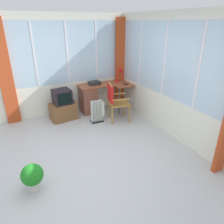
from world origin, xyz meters
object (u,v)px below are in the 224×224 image
desk (91,98)px  tv_on_stand (63,106)px  tv_remote (125,84)px  wooden_armchair (114,98)px  desk_lamp (120,73)px  potted_plant (32,176)px  paper_tray (94,83)px  space_heater (98,111)px

desk → tv_on_stand: (-0.81, -0.13, -0.06)m
tv_remote → wooden_armchair: wooden_armchair is taller
wooden_armchair → tv_on_stand: (-1.13, 0.66, -0.26)m
desk_lamp → tv_remote: size_ratio=2.62×
desk → potted_plant: desk is taller
desk_lamp → tv_on_stand: desk_lamp is taller
desk_lamp → paper_tray: bearing=174.9°
desk → tv_remote: 1.02m
tv_on_stand → wooden_armchair: bearing=-30.2°
space_heater → potted_plant: space_heater is taller
space_heater → potted_plant: (-1.76, -1.71, -0.04)m
desk_lamp → potted_plant: (-2.74, -2.37, -0.77)m
desk → potted_plant: bearing=-127.8°
potted_plant → tv_remote: bearing=36.9°
desk_lamp → wooden_armchair: 1.06m
wooden_armchair → tv_on_stand: bearing=149.8°
tv_remote → space_heater: (-0.98, -0.35, -0.48)m
paper_tray → tv_remote: bearing=-26.6°
paper_tray → potted_plant: bearing=-129.1°
paper_tray → wooden_armchair: (0.17, -0.85, -0.19)m
space_heater → potted_plant: 2.45m
desk → wooden_armchair: size_ratio=1.44×
desk → tv_remote: (0.90, -0.32, 0.36)m
tv_on_stand → potted_plant: tv_on_stand is taller
desk → space_heater: size_ratio=2.47×
paper_tray → space_heater: paper_tray is taller
desk → tv_remote: size_ratio=9.37×
desk_lamp → tv_on_stand: size_ratio=0.49×
paper_tray → desk_lamp: bearing=-5.1°
wooden_armchair → potted_plant: bearing=-143.6°
desk_lamp → tv_on_stand: bearing=-175.8°
wooden_armchair → tv_on_stand: 1.33m
tv_on_stand → tv_remote: bearing=-6.3°
tv_remote → wooden_armchair: size_ratio=0.15×
desk → paper_tray: paper_tray is taller
tv_remote → potted_plant: (-2.74, -2.06, -0.52)m
desk → potted_plant: (-1.84, -2.37, -0.17)m
space_heater → desk_lamp: bearing=33.9°
desk → desk_lamp: 1.09m
desk_lamp → space_heater: 1.39m
desk → paper_tray: size_ratio=4.68×
wooden_armchair → potted_plant: wooden_armchair is taller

